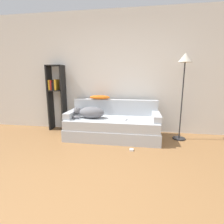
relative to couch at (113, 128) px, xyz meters
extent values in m
plane|color=olive|center=(-0.10, -1.98, -0.21)|extent=(20.00, 20.00, 0.00)
cube|color=silver|center=(-0.10, 0.58, 1.14)|extent=(7.81, 0.06, 2.70)
cube|color=#B2B7BC|center=(0.00, 0.00, -0.09)|extent=(1.91, 0.86, 0.23)
cube|color=#B2B7BC|center=(0.00, -0.01, 0.12)|extent=(1.87, 0.82, 0.19)
cube|color=#B2B7BC|center=(0.00, 0.36, 0.39)|extent=(1.87, 0.15, 0.34)
cube|color=#B2B7BC|center=(-0.88, -0.01, 0.28)|extent=(0.15, 0.67, 0.13)
cube|color=#B2B7BC|center=(0.88, -0.01, 0.28)|extent=(0.15, 0.67, 0.13)
ellipsoid|color=slate|center=(-0.44, -0.06, 0.33)|extent=(0.53, 0.29, 0.23)
sphere|color=slate|center=(-0.75, -0.06, 0.36)|extent=(0.16, 0.16, 0.16)
cone|color=slate|center=(-0.75, -0.10, 0.42)|extent=(0.05, 0.05, 0.07)
cone|color=slate|center=(-0.75, -0.01, 0.42)|extent=(0.05, 0.05, 0.07)
ellipsoid|color=slate|center=(-0.72, -0.19, 0.25)|extent=(0.16, 0.07, 0.07)
cube|color=silver|center=(0.12, -0.09, 0.23)|extent=(0.37, 0.25, 0.02)
ellipsoid|color=orange|center=(-0.35, 0.34, 0.61)|extent=(0.46, 0.18, 0.09)
cube|color=black|center=(-1.59, 0.40, 0.56)|extent=(0.04, 0.26, 1.53)
cube|color=black|center=(-1.24, 0.40, 0.56)|extent=(0.04, 0.26, 1.53)
cube|color=black|center=(-1.41, 0.40, 1.31)|extent=(0.36, 0.26, 0.02)
cube|color=black|center=(-1.41, 0.40, 0.74)|extent=(0.36, 0.26, 0.02)
cube|color=gold|center=(-1.53, 0.38, 0.87)|extent=(0.04, 0.20, 0.23)
cube|color=red|center=(-1.49, 0.38, 0.87)|extent=(0.04, 0.20, 0.23)
cube|color=black|center=(-1.45, 0.38, 0.84)|extent=(0.03, 0.20, 0.18)
cube|color=black|center=(-1.42, 0.38, 0.87)|extent=(0.02, 0.20, 0.23)
cube|color=gold|center=(-1.38, 0.38, 0.87)|extent=(0.04, 0.20, 0.24)
cylinder|color=#232326|center=(1.37, 0.14, -0.20)|extent=(0.25, 0.25, 0.02)
cylinder|color=#232326|center=(1.37, 0.14, 0.57)|extent=(0.02, 0.02, 1.52)
cone|color=beige|center=(1.37, 0.14, 1.42)|extent=(0.27, 0.27, 0.17)
cube|color=silver|center=(0.43, -0.60, -0.19)|extent=(0.07, 0.07, 0.03)
camera|label=1|loc=(0.55, -3.48, 1.08)|focal=28.00mm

